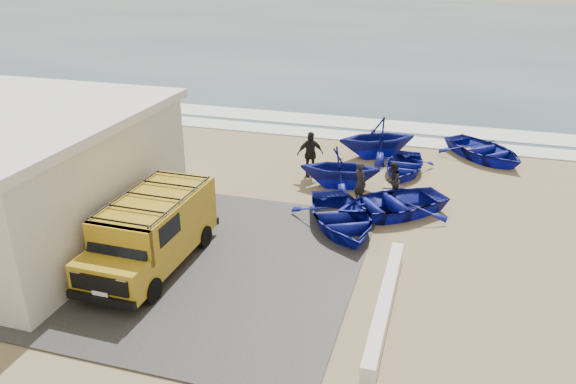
# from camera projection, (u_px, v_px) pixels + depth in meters

# --- Properties ---
(ground) EXTENTS (160.00, 160.00, 0.00)m
(ground) POSITION_uv_depth(u_px,v_px,m) (249.00, 237.00, 19.09)
(ground) COLOR #987F58
(slab) EXTENTS (12.00, 10.00, 0.05)m
(slab) POSITION_uv_depth(u_px,v_px,m) (168.00, 256.00, 17.85)
(slab) COLOR #3C3A37
(slab) RESTS_ON ground
(ocean) EXTENTS (180.00, 88.00, 0.01)m
(ocean) POSITION_uv_depth(u_px,v_px,m) (408.00, 30.00, 68.34)
(ocean) COLOR #385166
(ocean) RESTS_ON ground
(surf_line) EXTENTS (180.00, 1.60, 0.06)m
(surf_line) POSITION_uv_depth(u_px,v_px,m) (328.00, 134.00, 29.63)
(surf_line) COLOR white
(surf_line) RESTS_ON ground
(surf_wash) EXTENTS (180.00, 2.20, 0.04)m
(surf_wash) POSITION_uv_depth(u_px,v_px,m) (337.00, 121.00, 31.84)
(surf_wash) COLOR white
(surf_wash) RESTS_ON ground
(building) EXTENTS (8.40, 9.40, 4.30)m
(building) POSITION_uv_depth(u_px,v_px,m) (12.00, 176.00, 18.44)
(building) COLOR silver
(building) RESTS_ON ground
(parapet) EXTENTS (0.35, 6.00, 0.55)m
(parapet) POSITION_uv_depth(u_px,v_px,m) (385.00, 304.00, 15.04)
(parapet) COLOR silver
(parapet) RESTS_ON ground
(van) EXTENTS (2.21, 5.29, 2.25)m
(van) POSITION_uv_depth(u_px,v_px,m) (152.00, 230.00, 16.95)
(van) COLOR #BA921B
(van) RESTS_ON ground
(boat_near_left) EXTENTS (4.63, 5.16, 0.88)m
(boat_near_left) POSITION_uv_depth(u_px,v_px,m) (341.00, 217.00, 19.54)
(boat_near_left) COLOR navy
(boat_near_left) RESTS_ON ground
(boat_near_right) EXTENTS (5.30, 5.07, 0.89)m
(boat_near_right) POSITION_uv_depth(u_px,v_px,m) (390.00, 203.00, 20.55)
(boat_near_right) COLOR navy
(boat_near_right) RESTS_ON ground
(boat_mid_left) EXTENTS (3.63, 3.26, 1.71)m
(boat_mid_left) POSITION_uv_depth(u_px,v_px,m) (340.00, 168.00, 22.79)
(boat_mid_left) COLOR navy
(boat_mid_left) RESTS_ON ground
(boat_mid_right) EXTENTS (2.56, 3.50, 0.71)m
(boat_mid_right) POSITION_uv_depth(u_px,v_px,m) (404.00, 165.00, 24.43)
(boat_mid_right) COLOR navy
(boat_mid_right) RESTS_ON ground
(boat_far_left) EXTENTS (4.66, 4.45, 1.91)m
(boat_far_left) POSITION_uv_depth(u_px,v_px,m) (377.00, 138.00, 26.09)
(boat_far_left) COLOR navy
(boat_far_left) RESTS_ON ground
(boat_far_right) EXTENTS (5.13, 5.17, 0.88)m
(boat_far_right) POSITION_uv_depth(u_px,v_px,m) (484.00, 150.00, 26.00)
(boat_far_right) COLOR navy
(boat_far_right) RESTS_ON ground
(fisherman_front) EXTENTS (0.71, 0.69, 1.65)m
(fisherman_front) POSITION_uv_depth(u_px,v_px,m) (360.00, 183.00, 21.36)
(fisherman_front) COLOR black
(fisherman_front) RESTS_ON ground
(fisherman_middle) EXTENTS (0.71, 0.83, 1.50)m
(fisherman_middle) POSITION_uv_depth(u_px,v_px,m) (392.00, 181.00, 21.77)
(fisherman_middle) COLOR black
(fisherman_middle) RESTS_ON ground
(fisherman_back) EXTENTS (1.24, 1.01, 1.97)m
(fisherman_back) POSITION_uv_depth(u_px,v_px,m) (310.00, 154.00, 23.89)
(fisherman_back) COLOR black
(fisherman_back) RESTS_ON ground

